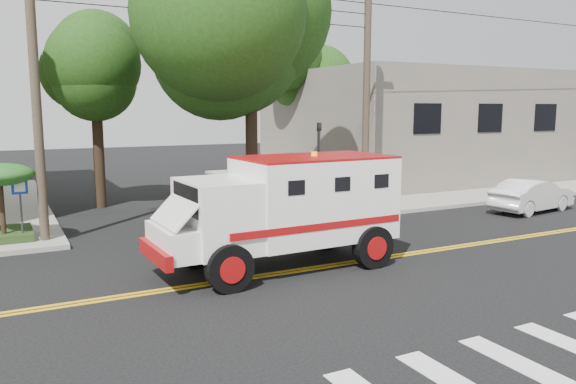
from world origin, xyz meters
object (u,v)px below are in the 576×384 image
pedestrian_b (356,182)px  pedestrian_a (345,186)px  armored_truck (287,205)px  parked_sedan (532,195)px

pedestrian_b → pedestrian_a: bearing=43.0°
armored_truck → parked_sedan: bearing=9.9°
armored_truck → pedestrian_b: armored_truck is taller
armored_truck → pedestrian_b: 9.74m
parked_sedan → pedestrian_a: (-6.71, 3.38, 0.41)m
pedestrian_a → parked_sedan: bearing=116.7°
parked_sedan → pedestrian_b: pedestrian_b is taller
armored_truck → pedestrian_b: size_ratio=3.63×
armored_truck → parked_sedan: armored_truck is taller
armored_truck → pedestrian_a: (5.69, 5.99, -0.57)m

